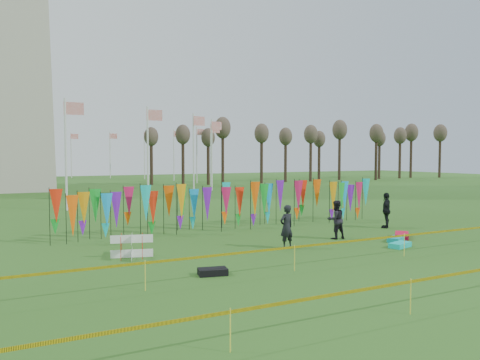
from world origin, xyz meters
name	(u,v)px	position (x,y,z in m)	size (l,w,h in m)	color
ground	(321,258)	(0.00, 0.00, 0.00)	(160.00, 160.00, 0.00)	#254C15
banner_row	(234,201)	(0.28, 8.14, 1.50)	(18.64, 0.64, 2.38)	black
caution_tape_near	(336,244)	(-0.22, -1.16, 0.78)	(26.00, 0.02, 0.90)	yellow
caution_tape_far	(456,276)	(-0.22, -6.12, 0.78)	(26.00, 0.02, 0.90)	yellow
tree_line	(317,141)	(32.00, 44.00, 6.17)	(53.92, 1.92, 7.84)	#3D291E
box_kite	(132,246)	(-6.43, 3.38, 0.45)	(0.81, 0.81, 0.90)	red
person_left	(287,227)	(-0.14, 2.22, 0.93)	(0.68, 0.50, 1.86)	black
person_mid	(336,220)	(3.19, 3.12, 0.91)	(0.89, 0.55, 1.83)	black
person_right	(386,210)	(7.75, 4.53, 0.96)	(1.13, 0.64, 1.93)	black
kite_bag_turquoise	(400,245)	(4.34, 0.22, 0.11)	(1.06, 0.53, 0.21)	#0ED2C7
kite_bag_red	(402,235)	(6.16, 1.87, 0.12)	(1.33, 0.61, 0.24)	red
kite_bag_black	(213,272)	(-4.69, -0.39, 0.11)	(0.95, 0.55, 0.22)	black
kite_bag_teal	(396,239)	(5.25, 1.33, 0.10)	(1.09, 0.52, 0.21)	#0CA6B3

